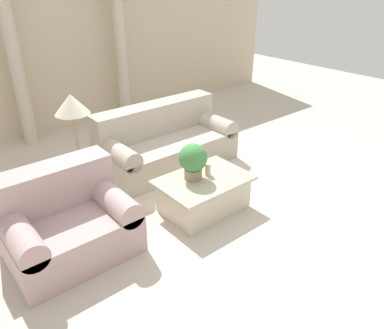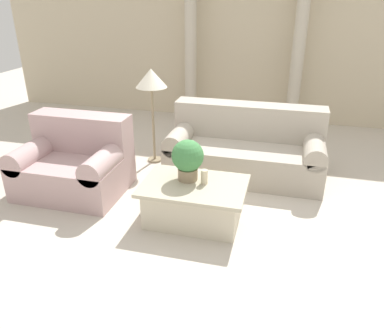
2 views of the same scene
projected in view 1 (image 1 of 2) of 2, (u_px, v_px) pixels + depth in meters
ground_plane at (187, 192)px, 5.10m from camera, size 16.00×16.00×0.00m
wall_back at (68, 39)px, 6.70m from camera, size 10.00×0.06×3.20m
sofa_long at (165, 142)px, 5.71m from camera, size 2.04×0.97×0.91m
loveseat at (66, 221)px, 3.89m from camera, size 1.25×0.97×0.91m
coffee_table at (204, 194)px, 4.64m from camera, size 1.11×0.77×0.44m
potted_plant at (193, 160)px, 4.44m from camera, size 0.34×0.34×0.45m
pillar_candle at (208, 169)px, 4.59m from camera, size 0.07×0.07×0.16m
floor_lamp at (72, 108)px, 4.62m from camera, size 0.43×0.43×1.35m
column_left at (17, 70)px, 6.01m from camera, size 0.31×0.31×2.49m
column_right at (121, 55)px, 7.10m from camera, size 0.31×0.31×2.49m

